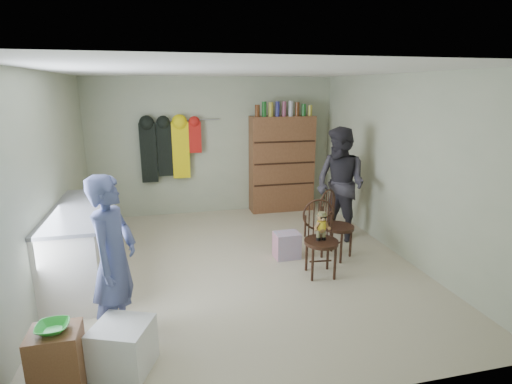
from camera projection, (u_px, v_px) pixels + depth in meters
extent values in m
plane|color=beige|center=(241.00, 265.00, 5.36)|extent=(5.00, 5.00, 0.00)
plane|color=#B1B799|center=(214.00, 146.00, 7.39)|extent=(4.50, 0.00, 4.50)
plane|color=#B1B799|center=(47.00, 184.00, 4.54)|extent=(0.00, 5.00, 5.00)
plane|color=#B1B799|center=(399.00, 166.00, 5.54)|extent=(0.00, 5.00, 5.00)
plane|color=white|center=(239.00, 71.00, 4.72)|extent=(5.00, 5.00, 0.00)
cube|color=silver|center=(83.00, 247.00, 4.81)|extent=(0.60, 1.80, 0.90)
cube|color=slate|center=(78.00, 210.00, 4.69)|extent=(0.64, 1.86, 0.04)
cylinder|color=#99999E|center=(104.00, 252.00, 4.43)|extent=(0.02, 0.02, 0.14)
cylinder|color=#99999E|center=(113.00, 226.00, 5.28)|extent=(0.02, 0.02, 0.14)
cube|color=brown|center=(57.00, 361.00, 3.08)|extent=(0.37, 0.32, 0.53)
imported|color=green|center=(52.00, 328.00, 3.01)|extent=(0.24, 0.24, 0.06)
cube|color=white|center=(123.00, 347.00, 3.33)|extent=(0.57, 0.56, 0.42)
cylinder|color=#391F14|center=(321.00, 242.00, 4.97)|extent=(0.47, 0.47, 0.04)
cylinder|color=#391F14|center=(313.00, 265.00, 4.87)|extent=(0.03, 0.03, 0.43)
cylinder|color=#391F14|center=(335.00, 264.00, 4.91)|extent=(0.03, 0.03, 0.43)
cylinder|color=#391F14|center=(307.00, 255.00, 5.15)|extent=(0.03, 0.03, 0.43)
cylinder|color=#391F14|center=(328.00, 254.00, 5.19)|extent=(0.03, 0.03, 0.43)
torus|color=#391F14|center=(318.00, 215.00, 5.05)|extent=(0.41, 0.07, 0.41)
cylinder|color=#391F14|center=(305.00, 226.00, 5.06)|extent=(0.03, 0.03, 0.28)
cylinder|color=#391F14|center=(331.00, 225.00, 5.10)|extent=(0.03, 0.03, 0.28)
cylinder|color=yellow|center=(321.00, 225.00, 4.93)|extent=(0.11, 0.11, 0.11)
cylinder|color=#475128|center=(321.00, 234.00, 4.96)|extent=(0.07, 0.07, 0.17)
sphere|color=#9E7042|center=(322.00, 217.00, 4.90)|extent=(0.10, 0.10, 0.10)
cylinder|color=#475128|center=(322.00, 214.00, 4.89)|extent=(0.09, 0.09, 0.03)
cube|color=black|center=(323.00, 218.00, 4.86)|extent=(0.07, 0.01, 0.02)
cylinder|color=#391F14|center=(338.00, 227.00, 5.50)|extent=(0.60, 0.60, 0.04)
cylinder|color=#391F14|center=(341.00, 248.00, 5.37)|extent=(0.03, 0.03, 0.42)
cylinder|color=#391F14|center=(351.00, 242.00, 5.58)|extent=(0.03, 0.03, 0.42)
cylinder|color=#391F14|center=(322.00, 243.00, 5.55)|extent=(0.03, 0.03, 0.42)
cylinder|color=#391F14|center=(332.00, 237.00, 5.76)|extent=(0.03, 0.03, 0.42)
torus|color=#391F14|center=(328.00, 204.00, 5.53)|extent=(0.34, 0.27, 0.41)
cylinder|color=#391F14|center=(322.00, 217.00, 5.43)|extent=(0.03, 0.03, 0.28)
cylinder|color=#391F14|center=(334.00, 211.00, 5.69)|extent=(0.03, 0.03, 0.28)
cube|color=pink|center=(287.00, 245.00, 5.56)|extent=(0.35, 0.28, 0.36)
imported|color=#4C558C|center=(114.00, 261.00, 3.59)|extent=(0.55, 0.67, 1.60)
imported|color=#2D2B33|center=(340.00, 185.00, 6.10)|extent=(0.96, 1.05, 1.75)
cube|color=brown|center=(282.00, 164.00, 7.57)|extent=(1.20, 0.38, 1.80)
cube|color=#391F14|center=(284.00, 184.00, 7.48)|extent=(1.16, 0.02, 0.03)
cube|color=#391F14|center=(285.00, 163.00, 7.38)|extent=(1.16, 0.02, 0.03)
cube|color=#391F14|center=(285.00, 142.00, 7.28)|extent=(1.16, 0.02, 0.03)
cylinder|color=#592D14|center=(257.00, 111.00, 7.11)|extent=(0.09, 0.09, 0.21)
cylinder|color=#19591E|center=(264.00, 109.00, 7.13)|extent=(0.08, 0.08, 0.27)
cylinder|color=#A59933|center=(271.00, 109.00, 7.16)|extent=(0.09, 0.09, 0.25)
cylinder|color=navy|center=(278.00, 109.00, 7.19)|extent=(0.08, 0.08, 0.27)
cylinder|color=#8C3F59|center=(284.00, 109.00, 7.22)|extent=(0.07, 0.07, 0.27)
cylinder|color=#B2B2B7|center=(291.00, 109.00, 7.24)|extent=(0.09, 0.09, 0.27)
cylinder|color=#592D14|center=(297.00, 109.00, 7.27)|extent=(0.08, 0.08, 0.25)
cylinder|color=#19591E|center=(304.00, 110.00, 7.31)|extent=(0.08, 0.08, 0.22)
cylinder|color=#A59933|center=(310.00, 111.00, 7.34)|extent=(0.08, 0.08, 0.19)
cylinder|color=#99999E|center=(192.00, 120.00, 7.12)|extent=(1.00, 0.02, 0.02)
cube|color=black|center=(149.00, 153.00, 7.03)|extent=(0.28, 0.10, 1.05)
cube|color=black|center=(165.00, 149.00, 7.08)|extent=(0.26, 0.10, 0.95)
cube|color=yellow|center=(181.00, 150.00, 7.15)|extent=(0.30, 0.10, 1.00)
cube|color=red|center=(195.00, 137.00, 7.15)|extent=(0.22, 0.10, 0.55)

